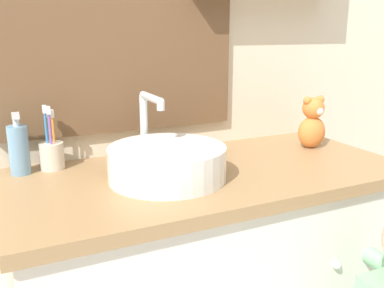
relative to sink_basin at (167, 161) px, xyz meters
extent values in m
cube|color=beige|center=(0.14, 0.32, 0.37)|extent=(3.20, 0.06, 2.50)
cube|color=#99754C|center=(0.14, 0.01, -0.07)|extent=(1.15, 0.55, 0.03)
sphere|color=silver|center=(0.40, -0.25, -0.28)|extent=(0.02, 0.02, 0.02)
cylinder|color=white|center=(0.00, -0.01, 0.00)|extent=(0.32, 0.32, 0.09)
cylinder|color=silver|center=(0.00, -0.01, 0.04)|extent=(0.26, 0.26, 0.01)
cylinder|color=silver|center=(0.00, 0.18, 0.05)|extent=(0.02, 0.02, 0.21)
cylinder|color=silver|center=(0.00, 0.11, 0.16)|extent=(0.02, 0.14, 0.02)
cylinder|color=silver|center=(0.00, 0.04, 0.15)|extent=(0.02, 0.02, 0.02)
sphere|color=white|center=(0.09, 0.18, -0.01)|extent=(0.05, 0.05, 0.05)
cylinder|color=beige|center=(-0.27, 0.22, -0.01)|extent=(0.07, 0.07, 0.08)
cylinder|color=orange|center=(-0.26, 0.22, 0.04)|extent=(0.01, 0.01, 0.16)
cube|color=white|center=(-0.26, 0.22, 0.11)|extent=(0.01, 0.02, 0.02)
cylinder|color=#47B26B|center=(-0.27, 0.23, 0.04)|extent=(0.01, 0.01, 0.16)
cube|color=white|center=(-0.27, 0.23, 0.11)|extent=(0.01, 0.02, 0.02)
cylinder|color=#3884DB|center=(-0.28, 0.22, 0.05)|extent=(0.01, 0.01, 0.18)
cube|color=white|center=(-0.28, 0.22, 0.13)|extent=(0.01, 0.02, 0.02)
cylinder|color=#8E56B7|center=(-0.27, 0.20, 0.05)|extent=(0.01, 0.01, 0.18)
cube|color=white|center=(-0.27, 0.20, 0.13)|extent=(0.01, 0.02, 0.02)
cylinder|color=#6B93B2|center=(-0.36, 0.21, 0.02)|extent=(0.06, 0.06, 0.14)
cylinder|color=silver|center=(-0.36, 0.21, 0.10)|extent=(0.02, 0.02, 0.02)
cube|color=silver|center=(-0.36, 0.20, 0.12)|extent=(0.02, 0.03, 0.02)
cylinder|color=#7FBC89|center=(0.53, -0.26, -0.29)|extent=(0.06, 0.25, 0.05)
cylinder|color=#D6423D|center=(0.53, -0.13, -0.25)|extent=(0.01, 0.05, 0.12)
ellipsoid|color=orange|center=(0.57, 0.08, 0.01)|extent=(0.10, 0.08, 0.11)
sphere|color=orange|center=(0.57, 0.08, 0.09)|extent=(0.07, 0.07, 0.07)
sphere|color=orange|center=(0.54, 0.08, 0.12)|extent=(0.03, 0.03, 0.03)
sphere|color=orange|center=(0.60, 0.08, 0.12)|extent=(0.03, 0.03, 0.03)
sphere|color=silver|center=(0.57, 0.05, 0.08)|extent=(0.03, 0.03, 0.03)
camera|label=1|loc=(-0.41, -1.04, 0.34)|focal=40.00mm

